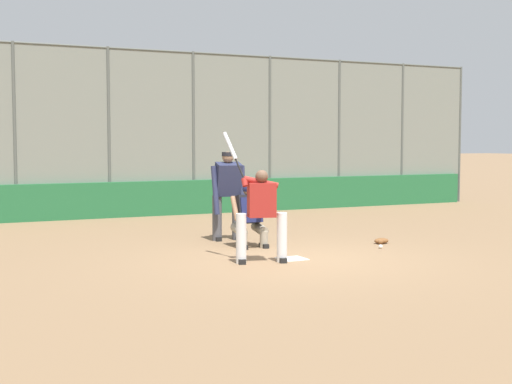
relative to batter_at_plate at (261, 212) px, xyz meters
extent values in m
plane|color=#846647|center=(-0.62, -0.10, -0.81)|extent=(160.00, 160.00, 0.00)
cube|color=white|center=(-0.62, -0.10, -0.80)|extent=(0.43, 0.43, 0.01)
cylinder|color=#515651|center=(-10.85, -7.77, 1.35)|extent=(0.08, 0.08, 4.31)
cylinder|color=#515651|center=(-8.58, -7.77, 1.35)|extent=(0.08, 0.08, 4.31)
cylinder|color=#515651|center=(-6.30, -7.77, 1.35)|extent=(0.08, 0.08, 4.31)
cylinder|color=#515651|center=(-4.03, -7.77, 1.35)|extent=(0.08, 0.08, 4.31)
cylinder|color=#515651|center=(-1.76, -7.77, 1.35)|extent=(0.08, 0.08, 4.31)
cylinder|color=#515651|center=(0.52, -7.77, 1.35)|extent=(0.08, 0.08, 4.31)
cylinder|color=#515651|center=(2.79, -7.77, 1.35)|extent=(0.08, 0.08, 4.31)
cube|color=gray|center=(-0.62, -7.77, 1.35)|extent=(20.47, 0.01, 4.31)
cylinder|color=#515651|center=(-0.62, -7.77, 3.47)|extent=(20.47, 0.06, 0.06)
cube|color=#236638|center=(-0.62, -7.67, -0.36)|extent=(20.07, 0.18, 0.91)
cube|color=slate|center=(-0.60, -10.07, -0.75)|extent=(14.33, 2.50, 0.12)
cube|color=slate|center=(-0.60, -9.25, -0.59)|extent=(14.33, 0.55, 0.44)
cube|color=#B7BABC|center=(-0.60, -9.25, -0.33)|extent=(14.33, 0.24, 0.08)
cube|color=slate|center=(-0.60, -9.80, -0.43)|extent=(14.33, 0.55, 0.76)
cube|color=#B7BABC|center=(-0.60, -9.80, -0.01)|extent=(14.33, 0.24, 0.08)
cube|color=slate|center=(-0.60, -10.35, -0.27)|extent=(14.33, 0.55, 1.08)
cube|color=#B7BABC|center=(-0.60, -10.35, 0.31)|extent=(14.33, 0.24, 0.08)
cube|color=slate|center=(-0.60, -10.90, -0.11)|extent=(14.33, 0.55, 1.40)
cube|color=#B7BABC|center=(-0.60, -10.90, 0.63)|extent=(14.33, 0.24, 0.08)
cylinder|color=silver|center=(-0.33, 0.09, -0.41)|extent=(0.17, 0.17, 0.80)
cube|color=black|center=(-0.33, 0.09, -0.77)|extent=(0.18, 0.30, 0.08)
cylinder|color=silver|center=(0.31, -0.07, -0.41)|extent=(0.17, 0.17, 0.80)
cube|color=black|center=(0.31, -0.07, -0.77)|extent=(0.18, 0.30, 0.08)
cube|color=maroon|center=(-0.01, 0.01, 0.20)|extent=(0.48, 0.35, 0.55)
sphere|color=brown|center=(-0.01, 0.01, 0.57)|extent=(0.20, 0.20, 0.20)
cylinder|color=maroon|center=(-0.01, -0.02, 0.48)|extent=(0.56, 0.28, 0.21)
cylinder|color=maroon|center=(0.25, -0.08, 0.48)|extent=(0.10, 0.14, 0.15)
sphere|color=black|center=(0.25, -0.11, 0.54)|extent=(0.04, 0.04, 0.04)
cylinder|color=black|center=(0.28, -0.20, 0.69)|extent=(0.10, 0.21, 0.32)
cylinder|color=#B7BCC1|center=(0.35, -0.42, 1.05)|extent=(0.17, 0.33, 0.46)
cylinder|color=gray|center=(-0.75, -1.42, -0.66)|extent=(0.15, 0.15, 0.31)
cylinder|color=gray|center=(-0.76, -1.61, -0.48)|extent=(0.20, 0.47, 0.24)
cube|color=black|center=(-0.75, -1.42, -0.77)|extent=(0.11, 0.26, 0.08)
cylinder|color=gray|center=(-0.34, -1.44, -0.66)|extent=(0.15, 0.15, 0.31)
cylinder|color=gray|center=(-0.35, -1.64, -0.48)|extent=(0.20, 0.47, 0.24)
cube|color=black|center=(-0.34, -1.44, -0.77)|extent=(0.11, 0.26, 0.08)
cube|color=black|center=(-0.56, -1.67, -0.11)|extent=(0.46, 0.38, 0.55)
cube|color=#191E47|center=(-0.55, -1.52, -0.11)|extent=(0.40, 0.16, 0.46)
sphere|color=#936B4C|center=(-0.56, -1.67, 0.23)|extent=(0.20, 0.20, 0.20)
sphere|color=#191E47|center=(-0.56, -1.67, 0.27)|extent=(0.23, 0.23, 0.23)
cylinder|color=black|center=(-0.71, -1.42, 0.06)|extent=(0.31, 0.52, 0.16)
ellipsoid|color=#56331E|center=(-0.60, -1.18, 0.02)|extent=(0.30, 0.12, 0.24)
cylinder|color=#936B4C|center=(-0.29, -1.68, -0.09)|extent=(0.11, 0.31, 0.44)
cylinder|color=#4C4C51|center=(-0.74, -2.62, -0.36)|extent=(0.19, 0.19, 0.89)
cube|color=black|center=(-0.74, -2.62, -0.77)|extent=(0.13, 0.29, 0.08)
cylinder|color=#4C4C51|center=(-0.33, -2.65, -0.36)|extent=(0.19, 0.19, 0.89)
cube|color=black|center=(-0.33, -2.65, -0.77)|extent=(0.13, 0.29, 0.08)
cube|color=#282D4C|center=(-0.53, -2.57, 0.39)|extent=(0.51, 0.46, 0.68)
sphere|color=#936B4C|center=(-0.53, -2.57, 0.82)|extent=(0.22, 0.22, 0.22)
cylinder|color=black|center=(-0.53, -2.57, 0.88)|extent=(0.23, 0.23, 0.08)
cylinder|color=#282D4C|center=(-0.80, -2.49, 0.19)|extent=(0.17, 0.25, 0.94)
cylinder|color=#282D4C|center=(-0.25, -2.53, 0.19)|extent=(0.14, 0.25, 0.94)
ellipsoid|color=brown|center=(-2.99, -0.94, -0.76)|extent=(0.30, 0.19, 0.11)
ellipsoid|color=brown|center=(-2.91, -0.85, -0.76)|extent=(0.11, 0.08, 0.09)
sphere|color=white|center=(-2.61, -0.43, -0.77)|extent=(0.07, 0.07, 0.07)
camera|label=1|loc=(4.90, 10.15, 1.12)|focal=50.00mm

